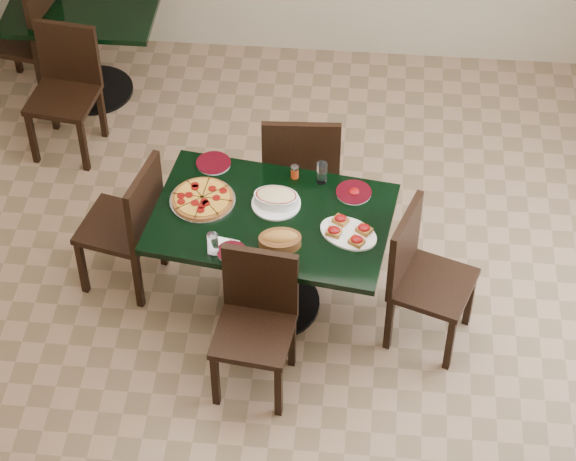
# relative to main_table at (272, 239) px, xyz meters

# --- Properties ---
(floor) EXTENTS (5.50, 5.50, 0.00)m
(floor) POSITION_rel_main_table_xyz_m (0.08, -0.12, -0.57)
(floor) COLOR #86684D
(floor) RESTS_ON ground
(room_shell) EXTENTS (5.50, 5.50, 5.50)m
(room_shell) POSITION_rel_main_table_xyz_m (1.10, 1.60, 0.60)
(room_shell) COLOR silver
(room_shell) RESTS_ON floor
(main_table) EXTENTS (1.44, 1.03, 0.75)m
(main_table) POSITION_rel_main_table_xyz_m (0.00, 0.00, 0.00)
(main_table) COLOR black
(main_table) RESTS_ON floor
(back_table) EXTENTS (1.04, 0.76, 0.75)m
(back_table) POSITION_rel_main_table_xyz_m (-1.52, 1.96, -0.04)
(back_table) COLOR black
(back_table) RESTS_ON floor
(chair_far) EXTENTS (0.49, 0.49, 1.00)m
(chair_far) POSITION_rel_main_table_xyz_m (0.12, 0.64, -0.00)
(chair_far) COLOR black
(chair_far) RESTS_ON floor
(chair_near) EXTENTS (0.46, 0.46, 0.89)m
(chair_near) POSITION_rel_main_table_xyz_m (-0.03, -0.52, -0.07)
(chair_near) COLOR black
(chair_near) RESTS_ON floor
(chair_right) EXTENTS (0.54, 0.54, 0.92)m
(chair_right) POSITION_rel_main_table_xyz_m (0.86, -0.13, -0.05)
(chair_right) COLOR black
(chair_right) RESTS_ON floor
(chair_left) EXTENTS (0.52, 0.52, 0.92)m
(chair_left) POSITION_rel_main_table_xyz_m (-0.85, 0.13, -0.05)
(chair_left) COLOR black
(chair_left) RESTS_ON floor
(back_chair_near) EXTENTS (0.48, 0.48, 0.92)m
(back_chair_near) POSITION_rel_main_table_xyz_m (-1.54, 1.40, -0.06)
(back_chair_near) COLOR black
(back_chair_near) RESTS_ON floor
(back_chair_left) EXTENTS (0.54, 0.54, 0.99)m
(back_chair_left) POSITION_rel_main_table_xyz_m (-1.88, 1.90, -0.01)
(back_chair_left) COLOR black
(back_chair_left) RESTS_ON floor
(pepperoni_pizza) EXTENTS (0.38, 0.38, 0.04)m
(pepperoni_pizza) POSITION_rel_main_table_xyz_m (-0.41, 0.09, 0.20)
(pepperoni_pizza) COLOR silver
(pepperoni_pizza) RESTS_ON main_table
(lasagna_casserole) EXTENTS (0.28, 0.28, 0.09)m
(lasagna_casserole) POSITION_rel_main_table_xyz_m (0.02, 0.10, 0.23)
(lasagna_casserole) COLOR white
(lasagna_casserole) RESTS_ON main_table
(bread_basket) EXTENTS (0.26, 0.20, 0.10)m
(bread_basket) POSITION_rel_main_table_xyz_m (0.07, -0.22, 0.22)
(bread_basket) COLOR brown
(bread_basket) RESTS_ON main_table
(bruschetta_platter) EXTENTS (0.41, 0.36, 0.05)m
(bruschetta_platter) POSITION_rel_main_table_xyz_m (0.44, -0.11, 0.21)
(bruschetta_platter) COLOR white
(bruschetta_platter) RESTS_ON main_table
(side_plate_near) EXTENTS (0.17, 0.17, 0.02)m
(side_plate_near) POSITION_rel_main_table_xyz_m (-0.19, -0.30, 0.19)
(side_plate_near) COLOR white
(side_plate_near) RESTS_ON main_table
(side_plate_far_r) EXTENTS (0.21, 0.21, 0.03)m
(side_plate_far_r) POSITION_rel_main_table_xyz_m (0.45, 0.23, 0.19)
(side_plate_far_r) COLOR white
(side_plate_far_r) RESTS_ON main_table
(side_plate_far_l) EXTENTS (0.21, 0.21, 0.02)m
(side_plate_far_l) POSITION_rel_main_table_xyz_m (-0.39, 0.41, 0.19)
(side_plate_far_l) COLOR white
(side_plate_far_l) RESTS_ON main_table
(napkin_setting) EXTENTS (0.16, 0.16, 0.01)m
(napkin_setting) POSITION_rel_main_table_xyz_m (-0.23, -0.27, 0.18)
(napkin_setting) COLOR white
(napkin_setting) RESTS_ON main_table
(water_glass_a) EXTENTS (0.06, 0.06, 0.13)m
(water_glass_a) POSITION_rel_main_table_xyz_m (0.26, 0.31, 0.25)
(water_glass_a) COLOR silver
(water_glass_a) RESTS_ON main_table
(water_glass_b) EXTENTS (0.06, 0.06, 0.13)m
(water_glass_b) POSITION_rel_main_table_xyz_m (-0.29, -0.31, 0.25)
(water_glass_b) COLOR silver
(water_glass_b) RESTS_ON main_table
(pepper_shaker) EXTENTS (0.05, 0.05, 0.08)m
(pepper_shaker) POSITION_rel_main_table_xyz_m (0.10, 0.34, 0.22)
(pepper_shaker) COLOR #B13112
(pepper_shaker) RESTS_ON main_table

